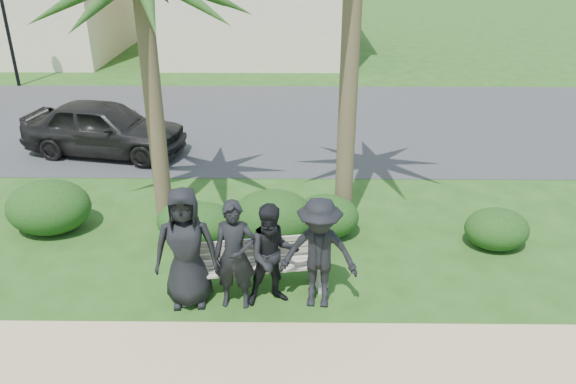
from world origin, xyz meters
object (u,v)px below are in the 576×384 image
Objects in this scene: man_d at (319,254)px; man_b at (235,255)px; car_a at (104,128)px; man_a at (186,248)px; man_c at (273,255)px; park_bench at (254,270)px.

man_b is at bearing -172.68° from man_d.
car_a is (-3.76, 6.06, -0.17)m from man_b.
car_a is (-3.06, 6.00, -0.26)m from man_a.
man_b is 1.19m from man_d.
man_b reaches higher than man_c.
man_c is at bearing -178.43° from man_d.
man_d reaches higher than man_c.
man_a is 0.47× the size of car_a.
man_b is (0.70, -0.06, -0.09)m from man_a.
man_d is at bearing 3.61° from man_b.
man_b is at bearing -9.80° from man_a.
man_a is at bearing -170.86° from park_bench.
man_a is 1.89m from man_d.
man_c is 0.66m from man_d.
man_d is (1.89, -0.04, -0.06)m from man_a.
car_a is at bearing 112.06° from man_a.
park_bench is 0.62m from man_c.
park_bench is 1.32× the size of man_d.
man_d is at bearing -29.62° from park_bench.
man_a is 1.10× the size of man_b.
man_c is (0.54, 0.08, -0.04)m from man_b.
park_bench is at bearing -133.96° from car_a.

